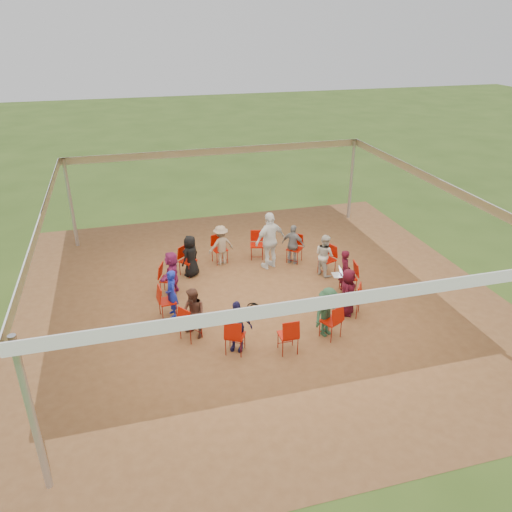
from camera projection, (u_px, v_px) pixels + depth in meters
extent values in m
plane|color=#334D18|center=(259.00, 298.00, 13.80)|extent=(80.00, 80.00, 0.00)
plane|color=brown|center=(259.00, 298.00, 13.80)|extent=(13.00, 13.00, 0.00)
cylinder|color=#B2B2B7|center=(32.00, 417.00, 7.61)|extent=(0.12, 0.12, 3.00)
cylinder|color=#B2B2B7|center=(71.00, 204.00, 16.31)|extent=(0.12, 0.12, 3.00)
cylinder|color=#B2B2B7|center=(351.00, 180.00, 18.69)|extent=(0.12, 0.12, 3.00)
plane|color=white|center=(259.00, 194.00, 12.50)|extent=(10.30, 10.30, 0.00)
cube|color=white|center=(345.00, 300.00, 8.08)|extent=(10.30, 0.03, 0.24)
cube|color=white|center=(218.00, 151.00, 17.03)|extent=(10.30, 0.03, 0.24)
cube|color=white|center=(41.00, 219.00, 11.32)|extent=(0.03, 10.30, 0.24)
cube|color=white|center=(438.00, 183.00, 13.78)|extent=(0.03, 10.30, 0.24)
imported|color=#3D0914|center=(345.00, 272.00, 13.82)|extent=(0.36, 0.50, 1.28)
imported|color=beige|center=(324.00, 255.00, 14.79)|extent=(0.55, 0.71, 1.28)
imported|color=gray|center=(293.00, 245.00, 15.46)|extent=(0.82, 0.79, 1.28)
imported|color=#947C60|center=(221.00, 245.00, 15.42)|extent=(0.90, 0.59, 1.28)
imported|color=black|center=(191.00, 256.00, 14.72)|extent=(0.70, 0.68, 1.28)
imported|color=#8D225D|center=(172.00, 273.00, 13.74)|extent=(0.84, 1.27, 1.28)
imported|color=#16249B|center=(172.00, 294.00, 12.71)|extent=(0.36, 0.50, 1.28)
imported|color=#523024|center=(194.00, 314.00, 11.86)|extent=(0.65, 0.72, 1.28)
imported|color=#1C1843|center=(236.00, 326.00, 11.40)|extent=(0.84, 0.69, 1.28)
imported|color=#23462C|center=(328.00, 312.00, 11.92)|extent=(0.92, 0.74, 1.28)
imported|color=#3D0914|center=(347.00, 292.00, 12.79)|extent=(0.65, 0.71, 1.28)
imported|color=white|center=(270.00, 240.00, 15.11)|extent=(1.17, 0.86, 1.80)
torus|color=black|center=(253.00, 306.00, 13.38)|extent=(0.32, 0.32, 0.03)
torus|color=black|center=(255.00, 306.00, 13.36)|extent=(0.25, 0.25, 0.03)
cube|color=#B7B7BC|center=(337.00, 275.00, 13.84)|extent=(0.27, 0.37, 0.02)
cube|color=#B7B7BC|center=(341.00, 271.00, 13.80)|extent=(0.12, 0.35, 0.22)
cube|color=#CCE0FF|center=(341.00, 271.00, 13.80)|extent=(0.09, 0.30, 0.19)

